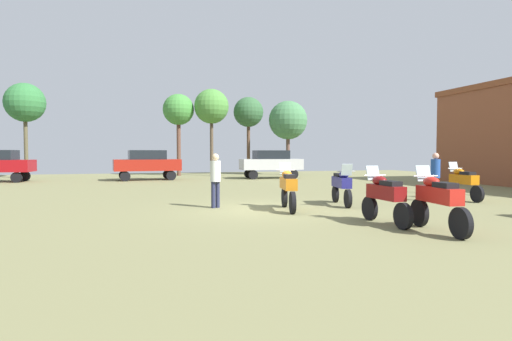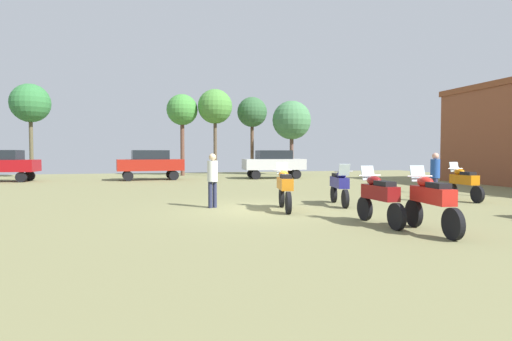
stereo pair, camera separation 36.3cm
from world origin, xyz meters
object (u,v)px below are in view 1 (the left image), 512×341
object	(u,v)px
motorcycle_2	(463,182)
car_2	(147,163)
car_1	(271,162)
person_2	(215,176)
motorcycle_5	(288,187)
tree_1	(178,111)
motorcycle_1	(342,185)
motorcycle_7	(438,200)
tree_2	(25,103)
motorcycle_3	(385,196)
tree_5	(248,113)
tree_3	(288,121)
person_1	(435,173)
tree_4	(211,107)

from	to	relation	value
motorcycle_2	car_2	xyz separation A→B (m)	(-11.54, 15.45, 0.45)
car_1	car_2	world-z (taller)	same
person_2	motorcycle_5	bearing A→B (deg)	128.89
tree_1	motorcycle_1	bearing A→B (deg)	-79.47
motorcycle_7	tree_2	bearing A→B (deg)	126.44
motorcycle_1	motorcycle_3	distance (m)	3.95
tree_5	motorcycle_7	bearing A→B (deg)	-94.80
motorcycle_2	tree_5	distance (m)	21.45
motorcycle_1	tree_1	size ratio (longest dim) A/B	0.34
car_2	tree_3	distance (m)	12.54
person_1	tree_5	size ratio (longest dim) A/B	0.28
tree_5	motorcycle_1	bearing A→B (deg)	-95.47
person_1	motorcycle_1	bearing A→B (deg)	-65.56
person_2	tree_4	bearing A→B (deg)	-121.78
person_2	tree_3	xyz separation A→B (m)	(9.43, 19.16, 3.45)
car_1	person_1	distance (m)	15.13
motorcycle_1	tree_2	bearing A→B (deg)	-42.09
motorcycle_1	motorcycle_5	size ratio (longest dim) A/B	0.98
motorcycle_3	tree_3	size ratio (longest dim) A/B	0.35
motorcycle_7	tree_5	world-z (taller)	tree_5
tree_2	car_2	bearing A→B (deg)	-27.37
motorcycle_3	car_2	world-z (taller)	car_2
motorcycle_1	car_1	size ratio (longest dim) A/B	0.51
motorcycle_1	motorcycle_3	xyz separation A→B (m)	(-0.77, -3.87, 0.01)
tree_4	car_2	bearing A→B (deg)	-138.97
motorcycle_3	motorcycle_5	bearing A→B (deg)	114.62
motorcycle_1	tree_1	xyz separation A→B (m)	(-3.82, 20.57, 4.47)
motorcycle_1	tree_2	distance (m)	25.12
tree_3	tree_4	xyz separation A→B (m)	(-6.33, 0.41, 0.98)
motorcycle_1	tree_3	bearing A→B (deg)	-92.98
car_1	tree_3	xyz separation A→B (m)	(2.88, 4.45, 3.34)
motorcycle_7	tree_2	world-z (taller)	tree_2
tree_3	tree_4	bearing A→B (deg)	176.27
motorcycle_3	person_1	size ratio (longest dim) A/B	1.17
person_1	tree_1	bearing A→B (deg)	-136.33
motorcycle_1	tree_1	world-z (taller)	tree_1
motorcycle_2	tree_5	size ratio (longest dim) A/B	0.32
motorcycle_5	car_1	distance (m)	16.47
motorcycle_5	car_2	xyz separation A→B (m)	(-4.10, 16.31, 0.43)
motorcycle_5	car_2	world-z (taller)	car_2
tree_1	tree_3	size ratio (longest dim) A/B	1.06
car_1	tree_4	size ratio (longest dim) A/B	0.63
tree_2	tree_3	bearing A→B (deg)	-0.87
car_1	tree_4	xyz separation A→B (m)	(-3.45, 4.86, 4.31)
motorcycle_7	tree_4	distance (m)	25.56
tree_2	tree_3	size ratio (longest dim) A/B	1.10
motorcycle_3	person_2	distance (m)	5.61
motorcycle_7	motorcycle_5	bearing A→B (deg)	121.54
person_1	person_2	world-z (taller)	person_1
tree_1	tree_4	size ratio (longest dim) A/B	0.94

